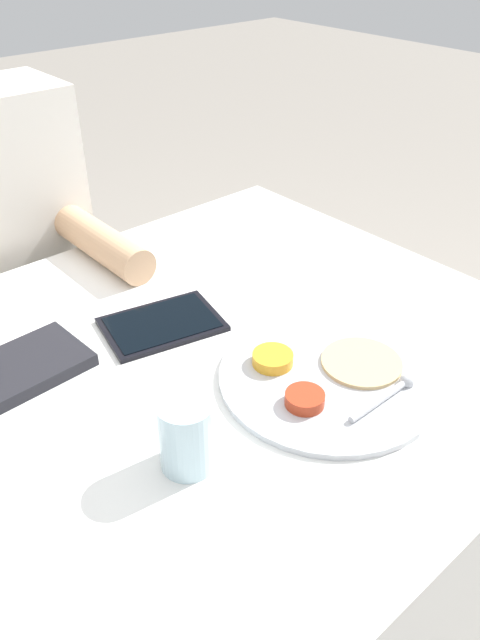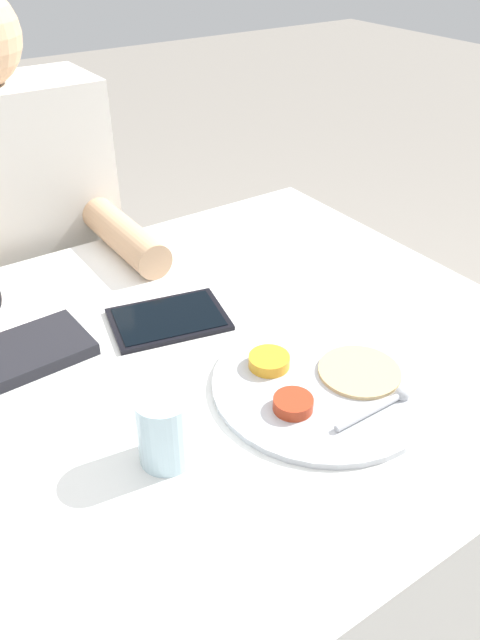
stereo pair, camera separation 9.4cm
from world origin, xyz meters
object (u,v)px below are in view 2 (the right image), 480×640
at_px(tablet_device, 168,319).
at_px(person_diner, 28,300).
at_px(drinking_glass, 165,429).
at_px(thali_tray, 322,383).
at_px(red_notebook, 33,351).

distance_m(tablet_device, person_diner, 0.53).
bearing_deg(person_diner, tablet_device, -77.15).
distance_m(person_diner, drinking_glass, 0.79).
bearing_deg(tablet_device, thali_tray, -69.41).
bearing_deg(thali_tray, tablet_device, 110.59).
xyz_separation_m(red_notebook, tablet_device, (0.22, -0.04, -0.00)).
height_order(red_notebook, person_diner, person_diner).
bearing_deg(red_notebook, drinking_glass, -77.28).
bearing_deg(drinking_glass, thali_tray, -1.13).
height_order(thali_tray, tablet_device, thali_tray).
relative_size(tablet_device, person_diner, 0.17).
relative_size(thali_tray, red_notebook, 1.84).
distance_m(tablet_device, drinking_glass, 0.31).
xyz_separation_m(red_notebook, person_diner, (0.11, 0.45, -0.18)).
height_order(red_notebook, drinking_glass, drinking_glass).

